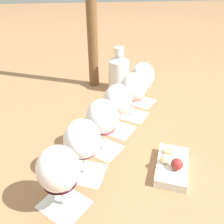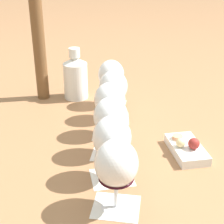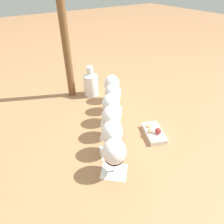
{
  "view_description": "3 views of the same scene",
  "coord_description": "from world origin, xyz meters",
  "views": [
    {
      "loc": [
        0.65,
        -0.09,
        0.51
      ],
      "look_at": [
        -0.0,
        -0.0,
        0.11
      ],
      "focal_mm": 38.0,
      "sensor_mm": 36.0,
      "label": 1
    },
    {
      "loc": [
        0.78,
        -0.53,
        0.56
      ],
      "look_at": [
        -0.0,
        -0.0,
        0.11
      ],
      "focal_mm": 55.0,
      "sensor_mm": 36.0,
      "label": 2
    },
    {
      "loc": [
        0.72,
        -0.48,
        0.72
      ],
      "look_at": [
        -0.0,
        -0.0,
        0.11
      ],
      "focal_mm": 32.0,
      "sensor_mm": 36.0,
      "label": 3
    }
  ],
  "objects": [
    {
      "name": "tasting_card_4",
      "position": [
        0.15,
        -0.1,
        0.0
      ],
      "size": [
        0.13,
        0.14,
        0.0
      ],
      "color": "silver",
      "rests_on": "ground_plane"
    },
    {
      "name": "wine_glass_2",
      "position": [
        -0.06,
        0.03,
        0.12
      ],
      "size": [
        0.1,
        0.1,
        0.18
      ],
      "color": "white",
      "rests_on": "tasting_card_2"
    },
    {
      "name": "tasting_card_3",
      "position": [
        0.04,
        -0.04,
        0.0
      ],
      "size": [
        0.15,
        0.15,
        0.0
      ],
      "color": "silver",
      "rests_on": "ground_plane"
    },
    {
      "name": "wine_glass_3",
      "position": [
        0.04,
        -0.04,
        0.12
      ],
      "size": [
        0.1,
        0.1,
        0.18
      ],
      "color": "white",
      "rests_on": "tasting_card_3"
    },
    {
      "name": "wine_glass_1",
      "position": [
        -0.15,
        0.1,
        0.12
      ],
      "size": [
        0.1,
        0.1,
        0.18
      ],
      "color": "white",
      "rests_on": "tasting_card_1"
    },
    {
      "name": "wine_glass_5",
      "position": [
        0.25,
        -0.16,
        0.12
      ],
      "size": [
        0.1,
        0.1,
        0.18
      ],
      "color": "white",
      "rests_on": "tasting_card_5"
    },
    {
      "name": "ground_plane",
      "position": [
        0.0,
        0.0,
        0.0
      ],
      "size": [
        8.0,
        8.0,
        0.0
      ],
      "primitive_type": "plane",
      "color": "#936642"
    },
    {
      "name": "tasting_card_2",
      "position": [
        -0.06,
        0.03,
        0.0
      ],
      "size": [
        0.15,
        0.15,
        0.0
      ],
      "color": "silver",
      "rests_on": "ground_plane"
    },
    {
      "name": "wine_glass_4",
      "position": [
        0.15,
        -0.1,
        0.12
      ],
      "size": [
        0.1,
        0.1,
        0.18
      ],
      "color": "white",
      "rests_on": "tasting_card_4"
    },
    {
      "name": "ceramic_vase",
      "position": [
        -0.4,
        0.09,
        0.09
      ],
      "size": [
        0.1,
        0.1,
        0.21
      ],
      "color": "white",
      "rests_on": "ground_plane"
    },
    {
      "name": "tasting_card_1",
      "position": [
        -0.15,
        0.1,
        0.0
      ],
      "size": [
        0.14,
        0.15,
        0.0
      ],
      "color": "silver",
      "rests_on": "ground_plane"
    },
    {
      "name": "tasting_card_0",
      "position": [
        -0.26,
        0.16,
        0.0
      ],
      "size": [
        0.15,
        0.15,
        0.0
      ],
      "color": "silver",
      "rests_on": "ground_plane"
    },
    {
      "name": "snack_dish",
      "position": [
        0.17,
        0.15,
        0.02
      ],
      "size": [
        0.18,
        0.15,
        0.06
      ],
      "color": "white",
      "rests_on": "ground_plane"
    },
    {
      "name": "tasting_card_5",
      "position": [
        0.25,
        -0.16,
        0.0
      ],
      "size": [
        0.15,
        0.15,
        0.0
      ],
      "color": "silver",
      "rests_on": "ground_plane"
    },
    {
      "name": "wine_glass_0",
      "position": [
        -0.26,
        0.16,
        0.12
      ],
      "size": [
        0.1,
        0.1,
        0.18
      ],
      "color": "white",
      "rests_on": "tasting_card_0"
    }
  ]
}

